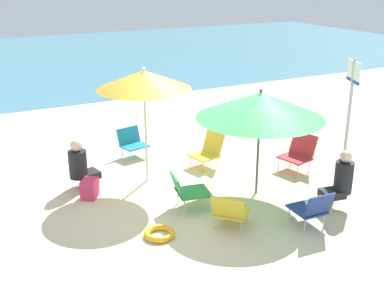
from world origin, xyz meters
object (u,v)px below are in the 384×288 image
object	(u,v)px
umbrella_orange	(144,80)
umbrella_green	(260,105)
beach_chair_a	(132,141)
beach_chair_d	(299,152)
person_b	(80,164)
person_a	(340,180)
beach_chair_b	(312,208)
beach_chair_f	(208,150)
warning_sign	(351,99)
beach_chair_c	(230,211)
beach_bag	(90,189)
swim_ring	(160,233)
beach_chair_e	(187,189)

from	to	relation	value
umbrella_orange	umbrella_green	xyz separation A→B (m)	(1.47, -1.34, -0.31)
beach_chair_a	beach_chair_d	xyz separation A→B (m)	(2.56, -2.17, 0.05)
person_b	beach_chair_a	bearing A→B (deg)	27.61
beach_chair_d	person_a	xyz separation A→B (m)	(-0.46, -1.58, 0.13)
beach_chair_a	beach_chair_b	size ratio (longest dim) A/B	0.96
beach_chair_b	beach_chair_f	world-z (taller)	beach_chair_f
umbrella_orange	warning_sign	distance (m)	3.70
beach_chair_a	beach_chair_c	world-z (taller)	beach_chair_a
warning_sign	beach_bag	distance (m)	4.85
beach_chair_d	warning_sign	distance (m)	1.36
beach_chair_d	beach_chair_f	distance (m)	1.73
umbrella_orange	beach_bag	distance (m)	2.05
beach_chair_d	beach_bag	distance (m)	3.96
beach_chair_d	swim_ring	world-z (taller)	beach_chair_d
umbrella_green	person_b	distance (m)	3.26
umbrella_green	beach_chair_c	xyz separation A→B (m)	(-1.05, -0.83, -1.27)
beach_chair_a	beach_bag	world-z (taller)	beach_chair_a
beach_chair_f	swim_ring	bearing A→B (deg)	33.55
person_b	beach_chair_c	bearing A→B (deg)	-67.96
beach_chair_b	beach_chair_c	world-z (taller)	beach_chair_b
beach_chair_d	beach_chair_e	world-z (taller)	beach_chair_d
beach_chair_f	swim_ring	world-z (taller)	beach_chair_f
beach_chair_a	beach_chair_d	distance (m)	3.35
beach_chair_c	person_b	size ratio (longest dim) A/B	0.79
umbrella_orange	warning_sign	xyz separation A→B (m)	(3.40, -1.39, -0.42)
beach_chair_c	beach_chair_e	bearing A→B (deg)	64.79
person_b	warning_sign	xyz separation A→B (m)	(4.53, -1.66, 1.01)
beach_chair_e	warning_sign	distance (m)	3.44
beach_chair_a	beach_chair_e	world-z (taller)	beach_chair_e
umbrella_orange	beach_chair_e	size ratio (longest dim) A/B	3.13
warning_sign	beach_chair_f	bearing A→B (deg)	166.96
warning_sign	swim_ring	world-z (taller)	warning_sign
person_a	umbrella_orange	bearing A→B (deg)	-36.57
beach_chair_c	person_b	bearing A→B (deg)	79.79
swim_ring	person_b	bearing A→B (deg)	103.56
umbrella_green	beach_chair_c	size ratio (longest dim) A/B	2.95
swim_ring	umbrella_green	bearing A→B (deg)	15.46
beach_chair_d	person_b	world-z (taller)	person_b
person_a	warning_sign	distance (m)	1.77
beach_chair_f	warning_sign	size ratio (longest dim) A/B	0.30
umbrella_green	beach_chair_a	size ratio (longest dim) A/B	3.57
beach_chair_c	umbrella_orange	bearing A→B (deg)	58.23
beach_chair_b	warning_sign	world-z (taller)	warning_sign
beach_chair_c	beach_chair_f	bearing A→B (deg)	25.41
beach_chair_e	beach_chair_f	distance (m)	1.88
beach_chair_a	beach_chair_f	size ratio (longest dim) A/B	0.90
umbrella_orange	person_b	world-z (taller)	umbrella_orange
beach_chair_a	person_a	world-z (taller)	person_a
person_b	umbrella_green	bearing A→B (deg)	-42.10
beach_chair_c	swim_ring	bearing A→B (deg)	123.13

